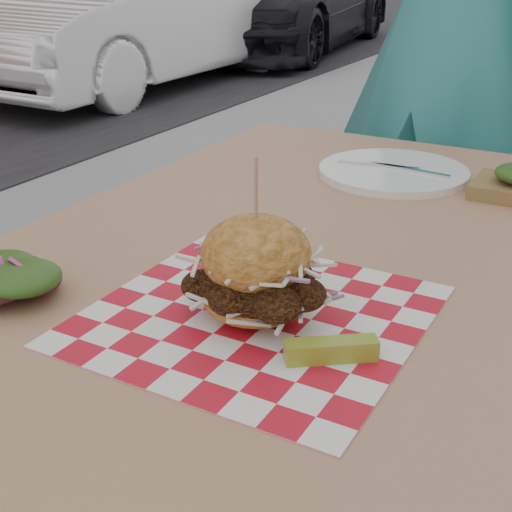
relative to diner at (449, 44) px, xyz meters
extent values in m
imported|color=teal|center=(0.00, 0.00, 0.00)|extent=(0.73, 0.54, 1.81)
imported|color=white|center=(-3.37, 3.12, -0.34)|extent=(1.23, 3.45, 1.13)
cube|color=tan|center=(0.08, -0.97, -0.18)|extent=(0.80, 1.20, 0.04)
cylinder|color=#333338|center=(-0.26, -0.43, -0.55)|extent=(0.05, 0.05, 0.71)
cube|color=tan|center=(0.08, 0.01, -0.46)|extent=(0.47, 0.47, 0.04)
cube|color=tan|center=(0.11, 0.21, -0.21)|extent=(0.42, 0.09, 0.50)
cylinder|color=#333338|center=(-0.12, -0.14, -0.69)|extent=(0.03, 0.03, 0.43)
cylinder|color=#333338|center=(0.24, -0.19, -0.69)|extent=(0.03, 0.03, 0.43)
cylinder|color=#333338|center=(-0.07, 0.22, -0.69)|extent=(0.03, 0.03, 0.43)
cube|color=red|center=(0.12, -1.20, -0.16)|extent=(0.36, 0.36, 0.00)
ellipsoid|color=#CC8539|center=(0.12, -1.20, -0.13)|extent=(0.12, 0.12, 0.04)
ellipsoid|color=brown|center=(0.12, -1.20, -0.12)|extent=(0.13, 0.12, 0.07)
ellipsoid|color=#CC8539|center=(0.12, -1.20, -0.08)|extent=(0.12, 0.12, 0.09)
cylinder|color=tan|center=(0.12, -1.20, -0.02)|extent=(0.00, 0.00, 0.09)
cube|color=#A3A52F|center=(0.24, -1.25, -0.14)|extent=(0.09, 0.07, 0.02)
ellipsoid|color=#3F1419|center=(-0.13, -1.31, -0.14)|extent=(0.08, 0.08, 0.03)
ellipsoid|color=#174D16|center=(-0.14, -1.29, -0.14)|extent=(0.08, 0.08, 0.03)
ellipsoid|color=#174D16|center=(-0.16, -1.28, -0.14)|extent=(0.08, 0.08, 0.03)
ellipsoid|color=#3F1419|center=(-0.18, -1.29, -0.14)|extent=(0.08, 0.08, 0.03)
ellipsoid|color=#174D16|center=(-0.14, -1.33, -0.14)|extent=(0.08, 0.08, 0.03)
cylinder|color=#D53B9D|center=(-0.14, -1.29, -0.12)|extent=(0.05, 0.05, 0.04)
cylinder|color=white|center=(0.08, -0.62, -0.15)|extent=(0.27, 0.27, 0.01)
cube|color=silver|center=(0.05, -0.62, -0.14)|extent=(0.15, 0.03, 0.00)
cube|color=silver|center=(0.11, -0.62, -0.14)|extent=(0.15, 0.03, 0.00)
camera|label=1|loc=(0.47, -1.83, 0.24)|focal=50.00mm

